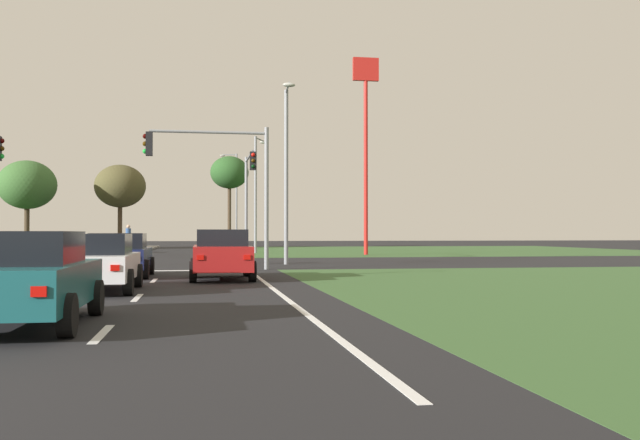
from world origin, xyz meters
TOP-DOWN VIEW (x-y plane):
  - ground_plane at (0.00, 30.00)m, footprint 200.00×200.00m
  - grass_verge_far_right at (25.50, 54.50)m, footprint 35.00×35.00m
  - median_island_far at (0.00, 55.00)m, footprint 1.20×36.00m
  - lane_dash_near at (3.50, 5.00)m, footprint 0.14×2.00m
  - lane_dash_second at (3.50, 11.00)m, footprint 0.14×2.00m
  - lane_dash_third at (3.50, 17.00)m, footprint 0.14×2.00m
  - edge_line_right at (6.85, 12.00)m, footprint 0.14×24.00m
  - stop_bar_near at (3.80, 23.00)m, footprint 6.40×0.50m
  - crosswalk_bar_fourth at (-2.95, 24.80)m, footprint 0.70×2.80m
  - crosswalk_bar_fifth at (-1.80, 24.80)m, footprint 0.70×2.80m
  - crosswalk_bar_sixth at (-0.65, 24.80)m, footprint 0.70×2.80m
  - car_navy_near at (2.26, 19.05)m, footprint 2.06×4.15m
  - car_blue_second at (-2.28, 48.67)m, footprint 2.09×4.16m
  - car_teal_third at (2.17, 6.07)m, footprint 2.01×4.50m
  - car_red_fourth at (5.61, 17.36)m, footprint 2.01×4.39m
  - car_white_fifth at (2.31, 12.96)m, footprint 2.07×4.26m
  - traffic_signal_far_right at (7.60, 34.51)m, footprint 0.32×5.83m
  - traffic_signal_near_right at (5.80, 23.40)m, footprint 5.05×0.32m
  - street_lamp_second at (8.94, 27.74)m, footprint 0.56×2.40m
  - street_lamp_third at (9.03, 47.49)m, footprint 1.12×2.06m
  - street_lamp_fourth at (8.82, 75.65)m, footprint 1.96×0.62m
  - pedestrian_at_median at (0.27, 42.47)m, footprint 0.34×0.34m
  - fastfood_pole_sign at (16.20, 42.37)m, footprint 1.80×0.40m
  - treeline_third at (-10.13, 60.51)m, footprint 5.04×5.04m
  - treeline_fourth at (-2.55, 63.88)m, footprint 4.76×4.76m
  - treeline_fifth at (7.76, 65.54)m, footprint 3.78×3.78m

SIDE VIEW (x-z plane):
  - ground_plane at x=0.00m, z-range 0.00..0.00m
  - grass_verge_far_right at x=25.50m, z-range 0.00..0.01m
  - lane_dash_near at x=3.50m, z-range 0.00..0.01m
  - lane_dash_second at x=3.50m, z-range 0.00..0.01m
  - lane_dash_third at x=3.50m, z-range 0.00..0.01m
  - edge_line_right at x=6.85m, z-range 0.00..0.01m
  - stop_bar_near at x=3.80m, z-range 0.00..0.01m
  - crosswalk_bar_fourth at x=-2.95m, z-range 0.00..0.01m
  - crosswalk_bar_fifth at x=-1.80m, z-range 0.00..0.01m
  - crosswalk_bar_sixth at x=-0.65m, z-range 0.00..0.01m
  - median_island_far at x=0.00m, z-range 0.00..0.14m
  - car_white_fifth at x=2.31m, z-range 0.02..1.49m
  - car_blue_second at x=-2.28m, z-range 0.02..1.50m
  - car_navy_near at x=2.26m, z-range 0.02..1.51m
  - car_teal_third at x=2.17m, z-range 0.02..1.54m
  - car_red_fourth at x=5.61m, z-range 0.02..1.62m
  - pedestrian_at_median at x=0.27m, z-range 0.35..2.25m
  - traffic_signal_near_right at x=5.80m, z-range 1.12..6.95m
  - traffic_signal_far_right at x=7.60m, z-range 1.19..7.18m
  - street_lamp_second at x=8.94m, z-range 0.55..8.88m
  - street_lamp_third at x=9.03m, z-range 0.54..9.22m
  - treeline_third at x=-10.13m, z-range 1.77..9.66m
  - street_lamp_fourth at x=8.82m, z-range 0.52..11.00m
  - treeline_fourth at x=-2.55m, z-range 1.92..9.87m
  - treeline_fifth at x=7.76m, z-range 2.88..11.99m
  - fastfood_pole_sign at x=16.20m, z-range 2.96..16.60m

